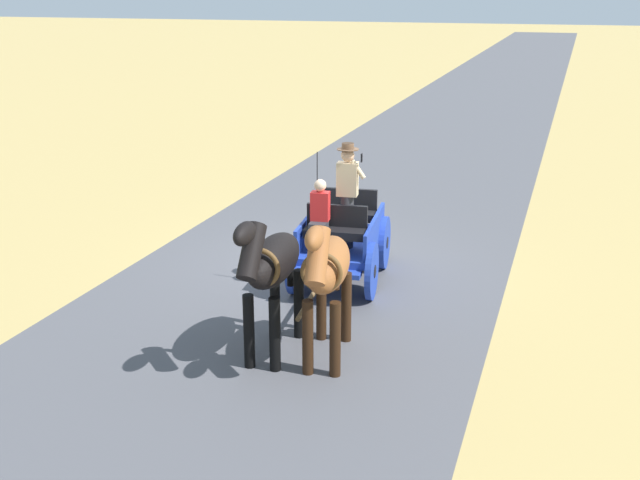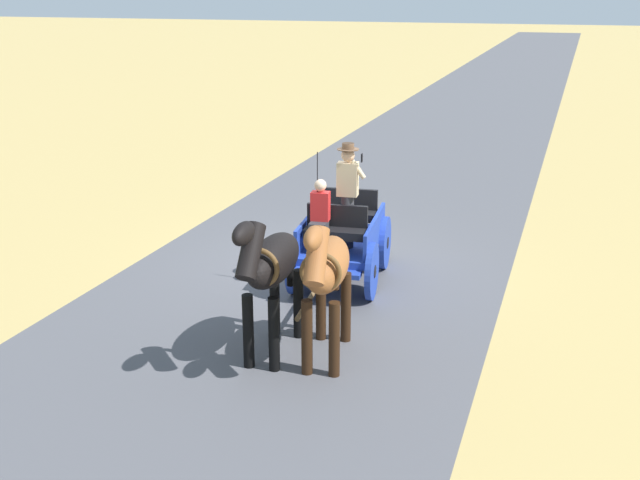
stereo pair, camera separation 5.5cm
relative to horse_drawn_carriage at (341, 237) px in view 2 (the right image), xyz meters
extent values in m
plane|color=tan|center=(0.56, -0.75, -0.82)|extent=(200.00, 200.00, 0.00)
cube|color=#4C4C51|center=(0.56, -0.75, -0.81)|extent=(6.70, 160.00, 0.01)
cube|color=#1E3899|center=(0.01, -0.08, -0.16)|extent=(1.42, 2.31, 0.12)
cube|color=#1E3899|center=(-0.56, -0.14, 0.12)|extent=(0.28, 2.08, 0.44)
cube|color=#1E3899|center=(0.58, -0.02, 0.12)|extent=(0.28, 2.08, 0.44)
cube|color=#1E3899|center=(-0.12, 1.13, -0.26)|extent=(1.10, 0.35, 0.08)
cube|color=#1E3899|center=(0.14, -1.28, -0.34)|extent=(0.74, 0.27, 0.06)
cube|color=black|center=(-0.05, 0.52, 0.22)|extent=(1.05, 0.46, 0.14)
cube|color=black|center=(-0.03, 0.34, 0.44)|extent=(1.02, 0.19, 0.44)
cube|color=black|center=(0.06, -0.58, 0.22)|extent=(1.05, 0.46, 0.14)
cube|color=black|center=(0.08, -0.75, 0.44)|extent=(1.02, 0.19, 0.44)
cylinder|color=#1E3899|center=(-0.72, 0.61, -0.34)|extent=(0.20, 0.97, 0.96)
cylinder|color=black|center=(-0.72, 0.61, -0.34)|extent=(0.14, 0.22, 0.21)
cylinder|color=#1E3899|center=(0.58, 0.75, -0.34)|extent=(0.20, 0.97, 0.96)
cylinder|color=black|center=(0.58, 0.75, -0.34)|extent=(0.14, 0.22, 0.21)
cylinder|color=#1E3899|center=(-0.55, -0.92, -0.34)|extent=(0.20, 0.97, 0.96)
cylinder|color=black|center=(-0.55, -0.92, -0.34)|extent=(0.14, 0.22, 0.21)
cylinder|color=#1E3899|center=(0.74, -0.78, -0.34)|extent=(0.20, 0.97, 0.96)
cylinder|color=black|center=(0.74, -0.78, -0.34)|extent=(0.14, 0.22, 0.21)
cylinder|color=brown|center=(-0.22, 2.10, -0.21)|extent=(0.28, 2.00, 0.07)
cylinder|color=black|center=(0.25, 0.55, 0.92)|extent=(0.02, 0.02, 1.30)
cylinder|color=#2D2D33|center=(-0.17, 0.23, 0.35)|extent=(0.22, 0.22, 0.90)
cube|color=tan|center=(-0.17, 0.23, 1.08)|extent=(0.36, 0.25, 0.56)
sphere|color=tan|center=(-0.17, 0.23, 1.48)|extent=(0.22, 0.22, 0.22)
cylinder|color=#473323|center=(-0.17, 0.23, 1.58)|extent=(0.36, 0.36, 0.01)
cylinder|color=#473323|center=(-0.17, 0.23, 1.63)|extent=(0.20, 0.20, 0.10)
cylinder|color=tan|center=(-0.36, 0.25, 1.26)|extent=(0.27, 0.11, 0.32)
cube|color=black|center=(-0.42, 0.26, 1.46)|extent=(0.03, 0.07, 0.14)
cube|color=#2D2D33|center=(0.18, 0.66, 0.36)|extent=(0.31, 0.35, 0.14)
cube|color=red|center=(0.20, 0.54, 0.67)|extent=(0.32, 0.23, 0.48)
sphere|color=beige|center=(0.20, 0.54, 1.02)|extent=(0.20, 0.20, 0.20)
ellipsoid|color=brown|center=(-0.68, 2.86, 0.55)|extent=(0.79, 1.63, 0.64)
cylinder|color=black|center=(-0.94, 3.37, -0.29)|extent=(0.15, 0.15, 1.05)
cylinder|color=black|center=(-0.58, 3.43, -0.29)|extent=(0.15, 0.15, 1.05)
cylinder|color=black|center=(-0.78, 2.29, -0.29)|extent=(0.15, 0.15, 1.05)
cylinder|color=black|center=(-0.42, 2.35, -0.29)|extent=(0.15, 0.15, 1.05)
cylinder|color=brown|center=(-0.81, 3.69, 0.95)|extent=(0.36, 0.68, 0.73)
ellipsoid|color=brown|center=(-0.84, 3.91, 1.26)|extent=(0.30, 0.57, 0.28)
cube|color=black|center=(-0.80, 3.67, 0.99)|extent=(0.14, 0.51, 0.56)
cylinder|color=black|center=(-0.57, 2.13, 0.25)|extent=(0.11, 0.11, 0.70)
torus|color=brown|center=(-0.76, 3.40, 0.63)|extent=(0.55, 0.15, 0.55)
ellipsoid|color=black|center=(0.07, 2.94, 0.55)|extent=(0.63, 1.59, 0.64)
cylinder|color=black|center=(-0.13, 3.48, -0.29)|extent=(0.15, 0.15, 1.05)
cylinder|color=black|center=(0.23, 3.49, -0.29)|extent=(0.15, 0.15, 1.05)
cylinder|color=black|center=(-0.08, 2.39, -0.29)|extent=(0.15, 0.15, 1.05)
cylinder|color=black|center=(0.28, 2.40, -0.29)|extent=(0.15, 0.15, 1.05)
cylinder|color=black|center=(0.03, 3.78, 0.95)|extent=(0.29, 0.66, 0.73)
ellipsoid|color=black|center=(0.02, 4.00, 1.26)|extent=(0.25, 0.55, 0.28)
cube|color=black|center=(0.03, 3.76, 0.99)|extent=(0.08, 0.50, 0.56)
cylinder|color=black|center=(0.11, 2.20, 0.25)|extent=(0.11, 0.11, 0.70)
torus|color=brown|center=(0.05, 3.49, 0.63)|extent=(0.55, 0.10, 0.55)
camera|label=1|loc=(-3.67, 12.27, 4.11)|focal=43.86mm
camera|label=2|loc=(-3.72, 12.25, 4.11)|focal=43.86mm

